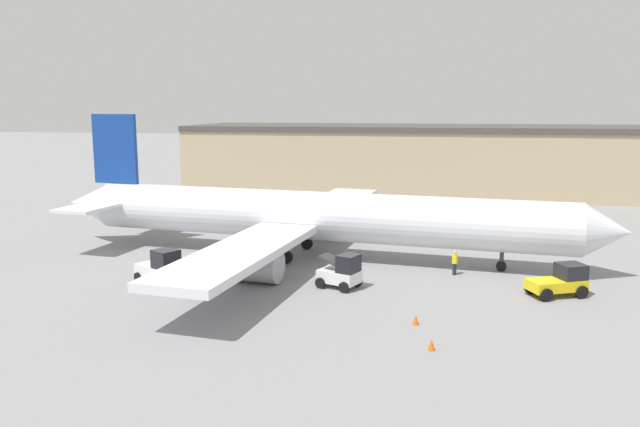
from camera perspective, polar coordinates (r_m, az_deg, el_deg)
name	(u,v)px	position (r m, az deg, el deg)	size (l,w,h in m)	color
ground_plane	(320,258)	(47.08, 0.00, -4.05)	(400.00, 400.00, 0.00)	gray
terminal_building	(481,159)	(84.65, 14.52, 4.82)	(76.59, 17.90, 8.75)	tan
airplane	(307,217)	(46.74, -1.17, -0.28)	(43.51, 37.39, 10.63)	silver
ground_crew_worker	(455,262)	(43.10, 12.22, -4.37)	(0.36, 0.36, 1.66)	#1E2338
baggage_tug	(161,268)	(41.39, -14.35, -4.83)	(3.55, 3.00, 2.30)	silver
belt_loader_truck	(342,272)	(39.15, 1.98, -5.38)	(2.92, 2.59, 2.21)	silver
pushback_tug	(561,281)	(40.27, 21.16, -5.77)	(3.75, 3.04, 1.93)	yellow
safety_cone_near	(431,345)	(30.16, 10.16, -11.73)	(0.36, 0.36, 0.55)	#EF590F
safety_cone_far	(416,320)	(33.33, 8.75, -9.57)	(0.36, 0.36, 0.55)	#EF590F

